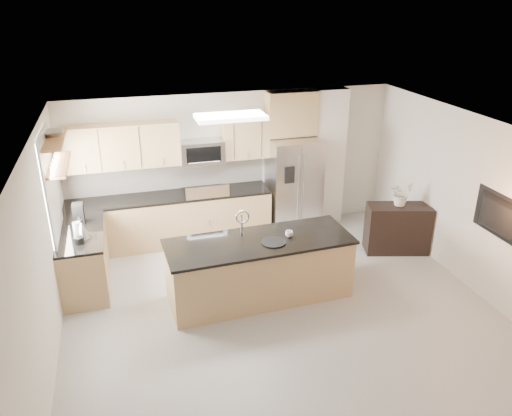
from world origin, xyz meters
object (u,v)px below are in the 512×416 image
object	(u,v)px
credenza	(397,229)
flower_vase	(402,188)
platter	(273,242)
bowl	(53,133)
kettle	(82,229)
television	(497,218)
cup	(289,234)
refrigerator	(293,185)
range	(206,215)
blender	(78,234)
coffee_maker	(79,214)
island	(259,268)
microwave	(202,152)

from	to	relation	value
credenza	flower_vase	world-z (taller)	flower_vase
platter	bowl	size ratio (longest dim) A/B	0.90
credenza	flower_vase	xyz separation A→B (m)	(0.01, 0.04, 0.74)
flower_vase	kettle	bearing A→B (deg)	179.40
bowl	television	bearing A→B (deg)	-21.55
platter	credenza	bearing A→B (deg)	18.53
cup	flower_vase	xyz separation A→B (m)	(2.27, 0.77, 0.19)
television	cup	bearing A→B (deg)	68.98
refrigerator	flower_vase	distance (m)	1.97
range	flower_vase	xyz separation A→B (m)	(3.13, -1.33, 0.70)
blender	kettle	xyz separation A→B (m)	(0.05, 0.18, -0.02)
blender	coffee_maker	bearing A→B (deg)	91.56
platter	coffee_maker	world-z (taller)	coffee_maker
credenza	cup	size ratio (longest dim) A/B	9.25
blender	bowl	bearing A→B (deg)	105.85
cup	island	bearing A→B (deg)	179.59
bowl	island	bearing A→B (deg)	-25.22
range	bowl	size ratio (longest dim) A/B	2.91
range	refrigerator	world-z (taller)	refrigerator
range	blender	world-z (taller)	blender
blender	flower_vase	distance (m)	5.21
kettle	range	bearing A→B (deg)	32.24
coffee_maker	credenza	bearing A→B (deg)	-7.08
credenza	kettle	distance (m)	5.18
credenza	television	distance (m)	2.01
refrigerator	bowl	bearing A→B (deg)	-168.45
cup	coffee_maker	bearing A→B (deg)	155.06
microwave	flower_vase	world-z (taller)	microwave
kettle	flower_vase	distance (m)	5.15
refrigerator	flower_vase	size ratio (longest dim) A/B	2.81
bowl	flower_vase	distance (m)	5.53
refrigerator	credenza	xyz separation A→B (m)	(1.45, -1.33, -0.46)
kettle	flower_vase	world-z (taller)	flower_vase
refrigerator	blender	distance (m)	4.00
island	kettle	size ratio (longest dim) A/B	9.77
platter	flower_vase	world-z (taller)	flower_vase
refrigerator	coffee_maker	xyz separation A→B (m)	(-3.75, -0.68, 0.17)
coffee_maker	flower_vase	distance (m)	5.26
range	coffee_maker	distance (m)	2.30
bowl	flower_vase	world-z (taller)	bowl
flower_vase	cup	bearing A→B (deg)	-161.28
island	platter	distance (m)	0.52
credenza	blender	bearing A→B (deg)	-163.65
range	microwave	bearing A→B (deg)	90.00
blender	flower_vase	world-z (taller)	flower_vase
range	flower_vase	size ratio (longest dim) A/B	1.80
blender	coffee_maker	xyz separation A→B (m)	(-0.02, 0.73, 0.00)
platter	television	bearing A→B (deg)	-16.98
microwave	island	distance (m)	2.54
refrigerator	kettle	size ratio (longest dim) A/B	6.36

